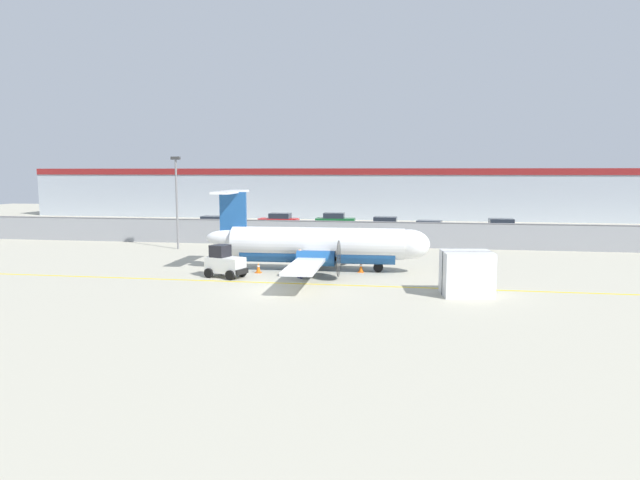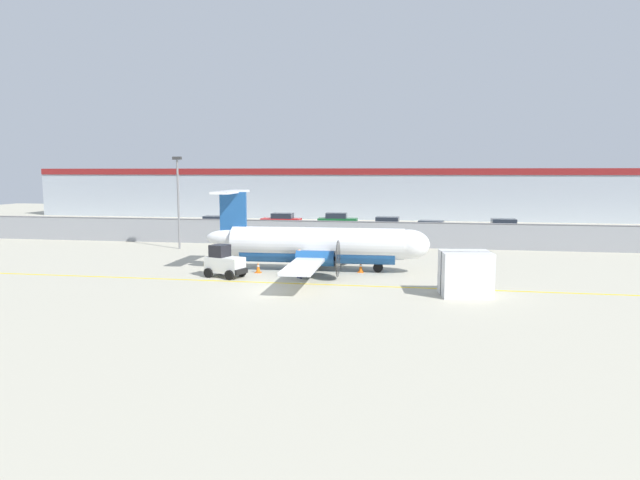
{
  "view_description": "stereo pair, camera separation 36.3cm",
  "coord_description": "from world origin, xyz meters",
  "px_view_note": "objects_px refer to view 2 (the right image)",
  "views": [
    {
      "loc": [
        6.4,
        -28.11,
        6.12
      ],
      "look_at": [
        0.5,
        7.23,
        1.8
      ],
      "focal_mm": 32.0,
      "sensor_mm": 36.0,
      "label": 1
    },
    {
      "loc": [
        6.76,
        -28.04,
        6.12
      ],
      "look_at": [
        0.5,
        7.23,
        1.8
      ],
      "focal_mm": 32.0,
      "sensor_mm": 36.0,
      "label": 2
    }
  ],
  "objects_px": {
    "parked_car_0": "(217,224)",
    "parked_car_3": "(389,225)",
    "traffic_cone_near_right": "(258,268)",
    "parked_car_1": "(281,221)",
    "cargo_container": "(465,274)",
    "apron_light_pole": "(178,195)",
    "commuter_airplane": "(321,245)",
    "traffic_cone_far_left": "(311,265)",
    "ground_crew_worker": "(299,262)",
    "parked_car_4": "(430,229)",
    "parked_car_2": "(337,220)",
    "parked_car_5": "(505,227)",
    "baggage_tug": "(224,263)",
    "traffic_cone_near_left": "(361,267)"
  },
  "relations": [
    {
      "from": "baggage_tug",
      "to": "parked_car_5",
      "type": "distance_m",
      "value": 30.83
    },
    {
      "from": "traffic_cone_far_left",
      "to": "parked_car_1",
      "type": "bearing_deg",
      "value": 108.05
    },
    {
      "from": "baggage_tug",
      "to": "parked_car_2",
      "type": "bearing_deg",
      "value": 102.91
    },
    {
      "from": "traffic_cone_near_right",
      "to": "parked_car_1",
      "type": "xyz_separation_m",
      "value": [
        -5.01,
        26.15,
        0.58
      ]
    },
    {
      "from": "cargo_container",
      "to": "apron_light_pole",
      "type": "bearing_deg",
      "value": 138.86
    },
    {
      "from": "traffic_cone_far_left",
      "to": "apron_light_pole",
      "type": "bearing_deg",
      "value": 147.65
    },
    {
      "from": "commuter_airplane",
      "to": "parked_car_4",
      "type": "height_order",
      "value": "commuter_airplane"
    },
    {
      "from": "commuter_airplane",
      "to": "ground_crew_worker",
      "type": "xyz_separation_m",
      "value": [
        -0.81,
        -2.64,
        -0.65
      ]
    },
    {
      "from": "apron_light_pole",
      "to": "parked_car_1",
      "type": "bearing_deg",
      "value": 75.95
    },
    {
      "from": "commuter_airplane",
      "to": "traffic_cone_far_left",
      "type": "bearing_deg",
      "value": 153.18
    },
    {
      "from": "traffic_cone_far_left",
      "to": "apron_light_pole",
      "type": "distance_m",
      "value": 14.96
    },
    {
      "from": "cargo_container",
      "to": "parked_car_2",
      "type": "bearing_deg",
      "value": 101.08
    },
    {
      "from": "traffic_cone_near_right",
      "to": "parked_car_0",
      "type": "relative_size",
      "value": 0.15
    },
    {
      "from": "ground_crew_worker",
      "to": "parked_car_1",
      "type": "relative_size",
      "value": 0.4
    },
    {
      "from": "apron_light_pole",
      "to": "parked_car_2",
      "type": "bearing_deg",
      "value": 60.86
    },
    {
      "from": "traffic_cone_far_left",
      "to": "apron_light_pole",
      "type": "height_order",
      "value": "apron_light_pole"
    },
    {
      "from": "ground_crew_worker",
      "to": "traffic_cone_far_left",
      "type": "xyz_separation_m",
      "value": [
        0.13,
        2.96,
        -0.64
      ]
    },
    {
      "from": "traffic_cone_near_left",
      "to": "cargo_container",
      "type": "bearing_deg",
      "value": -43.99
    },
    {
      "from": "baggage_tug",
      "to": "traffic_cone_near_left",
      "type": "distance_m",
      "value": 8.22
    },
    {
      "from": "baggage_tug",
      "to": "parked_car_1",
      "type": "height_order",
      "value": "baggage_tug"
    },
    {
      "from": "parked_car_3",
      "to": "apron_light_pole",
      "type": "height_order",
      "value": "apron_light_pole"
    },
    {
      "from": "parked_car_0",
      "to": "apron_light_pole",
      "type": "relative_size",
      "value": 0.58
    },
    {
      "from": "ground_crew_worker",
      "to": "traffic_cone_far_left",
      "type": "height_order",
      "value": "ground_crew_worker"
    },
    {
      "from": "commuter_airplane",
      "to": "parked_car_2",
      "type": "distance_m",
      "value": 26.25
    },
    {
      "from": "traffic_cone_near_left",
      "to": "traffic_cone_near_right",
      "type": "relative_size",
      "value": 1.0
    },
    {
      "from": "traffic_cone_far_left",
      "to": "parked_car_1",
      "type": "xyz_separation_m",
      "value": [
        -7.98,
        24.49,
        0.58
      ]
    },
    {
      "from": "cargo_container",
      "to": "parked_car_0",
      "type": "bearing_deg",
      "value": 123.11
    },
    {
      "from": "parked_car_0",
      "to": "parked_car_3",
      "type": "bearing_deg",
      "value": 4.54
    },
    {
      "from": "commuter_airplane",
      "to": "parked_car_4",
      "type": "xyz_separation_m",
      "value": [
        6.85,
        18.02,
        -0.71
      ]
    },
    {
      "from": "traffic_cone_near_right",
      "to": "parked_car_3",
      "type": "xyz_separation_m",
      "value": [
        6.57,
        22.95,
        0.58
      ]
    },
    {
      "from": "traffic_cone_far_left",
      "to": "parked_car_5",
      "type": "bearing_deg",
      "value": 55.26
    },
    {
      "from": "cargo_container",
      "to": "parked_car_3",
      "type": "relative_size",
      "value": 0.62
    },
    {
      "from": "parked_car_3",
      "to": "parked_car_5",
      "type": "bearing_deg",
      "value": 0.64
    },
    {
      "from": "parked_car_2",
      "to": "apron_light_pole",
      "type": "distance_m",
      "value": 20.95
    },
    {
      "from": "parked_car_4",
      "to": "parked_car_0",
      "type": "bearing_deg",
      "value": 2.85
    },
    {
      "from": "baggage_tug",
      "to": "parked_car_3",
      "type": "relative_size",
      "value": 0.6
    },
    {
      "from": "parked_car_0",
      "to": "apron_light_pole",
      "type": "xyz_separation_m",
      "value": [
        1.23,
        -11.79,
        3.41
      ]
    },
    {
      "from": "traffic_cone_far_left",
      "to": "parked_car_0",
      "type": "height_order",
      "value": "parked_car_0"
    },
    {
      "from": "parked_car_5",
      "to": "baggage_tug",
      "type": "bearing_deg",
      "value": -128.65
    },
    {
      "from": "traffic_cone_near_right",
      "to": "parked_car_1",
      "type": "bearing_deg",
      "value": 100.84
    },
    {
      "from": "traffic_cone_near_right",
      "to": "apron_light_pole",
      "type": "bearing_deg",
      "value": 134.47
    },
    {
      "from": "ground_crew_worker",
      "to": "cargo_container",
      "type": "height_order",
      "value": "cargo_container"
    },
    {
      "from": "cargo_container",
      "to": "traffic_cone_near_right",
      "type": "height_order",
      "value": "cargo_container"
    },
    {
      "from": "ground_crew_worker",
      "to": "traffic_cone_near_right",
      "type": "xyz_separation_m",
      "value": [
        -2.84,
        1.29,
        -0.64
      ]
    },
    {
      "from": "parked_car_0",
      "to": "commuter_airplane",
      "type": "bearing_deg",
      "value": -56.04
    },
    {
      "from": "parked_car_1",
      "to": "cargo_container",
      "type": "bearing_deg",
      "value": 119.18
    },
    {
      "from": "cargo_container",
      "to": "apron_light_pole",
      "type": "height_order",
      "value": "apron_light_pole"
    },
    {
      "from": "commuter_airplane",
      "to": "parked_car_3",
      "type": "xyz_separation_m",
      "value": [
        2.93,
        21.6,
        -0.71
      ]
    },
    {
      "from": "traffic_cone_near_left",
      "to": "parked_car_0",
      "type": "relative_size",
      "value": 0.15
    },
    {
      "from": "parked_car_3",
      "to": "apron_light_pole",
      "type": "bearing_deg",
      "value": -136.68
    }
  ]
}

